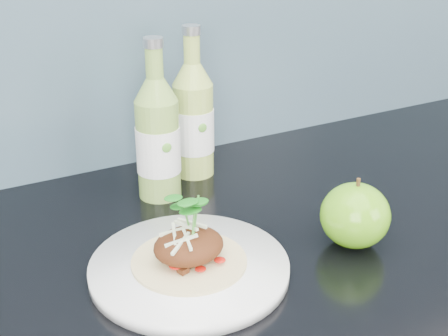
# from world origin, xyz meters

# --- Properties ---
(dinner_plate) EXTENTS (0.27, 0.27, 0.02)m
(dinner_plate) POSITION_xyz_m (-0.12, 1.63, 0.91)
(dinner_plate) COLOR white
(dinner_plate) RESTS_ON kitchen_counter
(pork_taco) EXTENTS (0.14, 0.14, 0.09)m
(pork_taco) POSITION_xyz_m (-0.12, 1.63, 0.94)
(pork_taco) COLOR tan
(pork_taco) RESTS_ON dinner_plate
(green_apple) EXTENTS (0.11, 0.11, 0.10)m
(green_apple) POSITION_xyz_m (0.10, 1.59, 0.94)
(green_apple) COLOR #379910
(green_apple) RESTS_ON kitchen_counter
(cider_bottle_left) EXTENTS (0.07, 0.07, 0.24)m
(cider_bottle_left) POSITION_xyz_m (-0.07, 1.84, 0.99)
(cider_bottle_left) COLOR #80A846
(cider_bottle_left) RESTS_ON kitchen_counter
(cider_bottle_right) EXTENTS (0.08, 0.08, 0.24)m
(cider_bottle_right) POSITION_xyz_m (0.01, 1.89, 0.99)
(cider_bottle_right) COLOR #A5BF4F
(cider_bottle_right) RESTS_ON kitchen_counter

